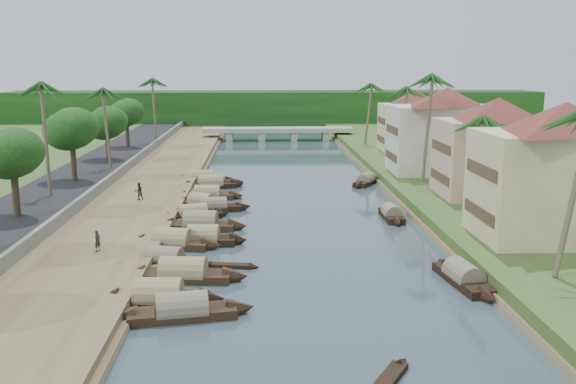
{
  "coord_description": "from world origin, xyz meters",
  "views": [
    {
      "loc": [
        -3.4,
        -47.98,
        14.1
      ],
      "look_at": [
        -0.7,
        12.47,
        2.0
      ],
      "focal_mm": 40.0,
      "sensor_mm": 36.0,
      "label": 1
    }
  ],
  "objects_px": {
    "building_near": "(562,170)",
    "person_near": "(98,241)",
    "sampan_0": "(182,311)",
    "bridge": "(278,131)",
    "sampan_1": "(159,298)"
  },
  "relations": [
    {
      "from": "building_near",
      "to": "person_near",
      "type": "xyz_separation_m",
      "value": [
        -34.16,
        -0.67,
        -4.82
      ]
    },
    {
      "from": "building_near",
      "to": "sampan_0",
      "type": "height_order",
      "value": "building_near"
    },
    {
      "from": "sampan_1",
      "to": "person_near",
      "type": "distance_m",
      "value": 10.53
    },
    {
      "from": "bridge",
      "to": "sampan_1",
      "type": "relative_size",
      "value": 3.4
    },
    {
      "from": "sampan_0",
      "to": "person_near",
      "type": "bearing_deg",
      "value": 113.7
    },
    {
      "from": "sampan_0",
      "to": "sampan_1",
      "type": "xyz_separation_m",
      "value": [
        -1.64,
        2.2,
        0.0
      ]
    },
    {
      "from": "bridge",
      "to": "building_near",
      "type": "height_order",
      "value": "building_near"
    },
    {
      "from": "sampan_1",
      "to": "person_near",
      "type": "height_order",
      "value": "person_near"
    },
    {
      "from": "building_near",
      "to": "sampan_1",
      "type": "height_order",
      "value": "building_near"
    },
    {
      "from": "sampan_0",
      "to": "sampan_1",
      "type": "distance_m",
      "value": 2.75
    },
    {
      "from": "bridge",
      "to": "sampan_0",
      "type": "xyz_separation_m",
      "value": [
        -7.85,
        -85.66,
        -1.31
      ]
    },
    {
      "from": "sampan_1",
      "to": "bridge",
      "type": "bearing_deg",
      "value": 86.0
    },
    {
      "from": "bridge",
      "to": "sampan_1",
      "type": "height_order",
      "value": "bridge"
    },
    {
      "from": "bridge",
      "to": "building_near",
      "type": "xyz_separation_m",
      "value": [
        18.99,
        -74.0,
        4.66
      ]
    },
    {
      "from": "bridge",
      "to": "person_near",
      "type": "bearing_deg",
      "value": -101.48
    }
  ]
}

